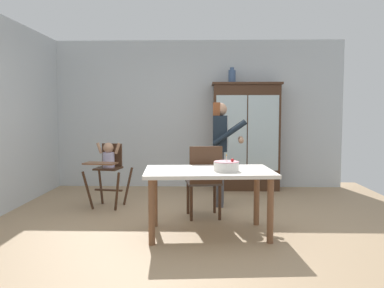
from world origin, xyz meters
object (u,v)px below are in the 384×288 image
(high_chair_with_toddler, at_px, (108,163))
(adult_person, at_px, (221,141))
(ceramic_vase, at_px, (232,76))
(birthday_cake, at_px, (226,166))
(china_cabinet, at_px, (246,136))
(dining_chair_far_side, at_px, (205,177))
(dining_table, at_px, (209,179))

(high_chair_with_toddler, relative_size, adult_person, 0.62)
(ceramic_vase, bearing_deg, birthday_cake, -95.16)
(china_cabinet, xyz_separation_m, high_chair_with_toddler, (-2.15, -1.43, -0.31))
(birthday_cake, bearing_deg, china_cabinet, 79.64)
(ceramic_vase, xyz_separation_m, high_chair_with_toddler, (-1.89, -1.43, -1.37))
(high_chair_with_toddler, distance_m, birthday_cake, 2.14)
(adult_person, xyz_separation_m, dining_chair_far_side, (-0.24, -0.74, -0.41))
(birthday_cake, relative_size, dining_chair_far_side, 0.29)
(ceramic_vase, bearing_deg, dining_chair_far_side, -103.40)
(ceramic_vase, relative_size, dining_chair_far_side, 0.28)
(china_cabinet, distance_m, birthday_cake, 2.84)
(birthday_cake, bearing_deg, ceramic_vase, 84.84)
(dining_table, height_order, birthday_cake, birthday_cake)
(birthday_cake, bearing_deg, high_chair_with_toddler, 140.24)
(china_cabinet, relative_size, high_chair_with_toddler, 2.01)
(dining_chair_far_side, bearing_deg, ceramic_vase, -112.10)
(high_chair_with_toddler, relative_size, dining_chair_far_side, 0.99)
(ceramic_vase, height_order, dining_table, ceramic_vase)
(china_cabinet, xyz_separation_m, dining_table, (-0.71, -2.70, -0.32))
(china_cabinet, xyz_separation_m, dining_chair_far_side, (-0.75, -2.05, -0.40))
(high_chair_with_toddler, relative_size, dining_table, 0.64)
(china_cabinet, height_order, high_chair_with_toddler, china_cabinet)
(ceramic_vase, xyz_separation_m, birthday_cake, (-0.25, -2.80, -1.23))
(dining_chair_far_side, bearing_deg, china_cabinet, -118.74)
(ceramic_vase, distance_m, high_chair_with_toddler, 2.74)
(high_chair_with_toddler, height_order, dining_chair_far_side, dining_chair_far_side)
(high_chair_with_toddler, bearing_deg, china_cabinet, 43.05)
(dining_chair_far_side, bearing_deg, birthday_cake, 98.92)
(china_cabinet, height_order, adult_person, china_cabinet)
(adult_person, bearing_deg, high_chair_with_toddler, 98.61)
(ceramic_vase, distance_m, dining_table, 3.08)
(ceramic_vase, xyz_separation_m, dining_table, (-0.45, -2.71, -1.39))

